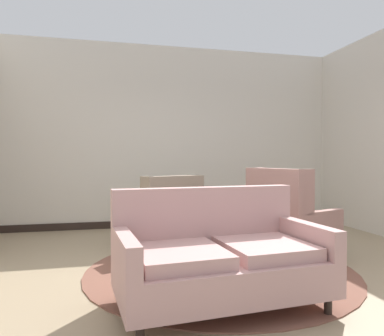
# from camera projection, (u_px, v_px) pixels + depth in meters

# --- Properties ---
(ground) EXTENTS (8.50, 8.50, 0.00)m
(ground) POSITION_uv_depth(u_px,v_px,m) (229.00, 280.00, 3.58)
(ground) COLOR #9E896B
(wall_back) EXTENTS (6.14, 0.08, 3.18)m
(wall_back) POSITION_uv_depth(u_px,v_px,m) (173.00, 137.00, 6.49)
(wall_back) COLOR silver
(wall_back) RESTS_ON ground
(baseboard_back) EXTENTS (5.98, 0.03, 0.12)m
(baseboard_back) POSITION_uv_depth(u_px,v_px,m) (174.00, 222.00, 6.48)
(baseboard_back) COLOR black
(baseboard_back) RESTS_ON ground
(area_rug) EXTENTS (2.84, 2.84, 0.01)m
(area_rug) POSITION_uv_depth(u_px,v_px,m) (220.00, 270.00, 3.87)
(area_rug) COLOR brown
(area_rug) RESTS_ON ground
(coffee_table) EXTENTS (0.92, 0.92, 0.49)m
(coffee_table) POSITION_uv_depth(u_px,v_px,m) (211.00, 233.00, 3.86)
(coffee_table) COLOR black
(coffee_table) RESTS_ON ground
(porcelain_vase) EXTENTS (0.17, 0.17, 0.36)m
(porcelain_vase) POSITION_uv_depth(u_px,v_px,m) (212.00, 210.00, 3.89)
(porcelain_vase) COLOR brown
(porcelain_vase) RESTS_ON coffee_table
(settee) EXTENTS (1.71, 1.02, 0.94)m
(settee) POSITION_uv_depth(u_px,v_px,m) (219.00, 258.00, 2.94)
(settee) COLOR tan
(settee) RESTS_ON ground
(armchair_near_window) EXTENTS (1.02, 1.06, 1.08)m
(armchair_near_window) POSITION_uv_depth(u_px,v_px,m) (288.00, 220.00, 4.40)
(armchair_near_window) COLOR tan
(armchair_near_window) RESTS_ON ground
(armchair_beside_settee) EXTENTS (1.08, 1.10, 0.97)m
(armchair_beside_settee) POSITION_uv_depth(u_px,v_px,m) (165.00, 215.00, 4.99)
(armchair_beside_settee) COLOR gray
(armchair_beside_settee) RESTS_ON ground
(side_table) EXTENTS (0.56, 0.56, 0.70)m
(side_table) POSITION_uv_depth(u_px,v_px,m) (266.00, 214.00, 5.03)
(side_table) COLOR black
(side_table) RESTS_ON ground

